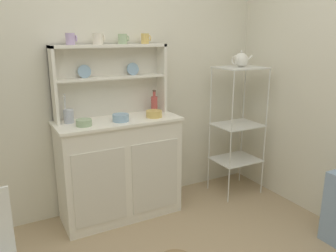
% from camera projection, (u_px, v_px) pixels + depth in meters
% --- Properties ---
extents(wall_back, '(3.84, 0.05, 2.50)m').
position_uv_depth(wall_back, '(101.00, 74.00, 2.98)').
color(wall_back, silver).
rests_on(wall_back, ground).
extents(hutch_cabinet, '(1.05, 0.45, 0.89)m').
position_uv_depth(hutch_cabinet, '(120.00, 167.00, 2.99)').
color(hutch_cabinet, white).
rests_on(hutch_cabinet, ground).
extents(hutch_shelf_unit, '(0.98, 0.18, 0.62)m').
position_uv_depth(hutch_shelf_unit, '(110.00, 74.00, 2.92)').
color(hutch_shelf_unit, silver).
rests_on(hutch_shelf_unit, hutch_cabinet).
extents(bakers_rack, '(0.45, 0.36, 1.29)m').
position_uv_depth(bakers_rack, '(238.00, 117.00, 3.37)').
color(bakers_rack, silver).
rests_on(bakers_rack, ground).
extents(cup_lilac_0, '(0.09, 0.07, 0.09)m').
position_uv_depth(cup_lilac_0, '(70.00, 39.00, 2.66)').
color(cup_lilac_0, '#B79ECC').
rests_on(cup_lilac_0, hutch_shelf_unit).
extents(cup_cream_1, '(0.10, 0.08, 0.09)m').
position_uv_depth(cup_cream_1, '(98.00, 39.00, 2.76)').
color(cup_cream_1, silver).
rests_on(cup_cream_1, hutch_shelf_unit).
extents(cup_sage_2, '(0.09, 0.08, 0.08)m').
position_uv_depth(cup_sage_2, '(123.00, 39.00, 2.86)').
color(cup_sage_2, '#9EB78E').
rests_on(cup_sage_2, hutch_shelf_unit).
extents(cup_gold_3, '(0.08, 0.07, 0.09)m').
position_uv_depth(cup_gold_3, '(145.00, 39.00, 2.96)').
color(cup_gold_3, '#DBB760').
rests_on(cup_gold_3, hutch_shelf_unit).
extents(bowl_mixing_large, '(0.12, 0.12, 0.05)m').
position_uv_depth(bowl_mixing_large, '(84.00, 123.00, 2.67)').
color(bowl_mixing_large, '#9EB78E').
rests_on(bowl_mixing_large, hutch_cabinet).
extents(bowl_floral_medium, '(0.14, 0.14, 0.06)m').
position_uv_depth(bowl_floral_medium, '(121.00, 118.00, 2.81)').
color(bowl_floral_medium, '#8EB2D1').
rests_on(bowl_floral_medium, hutch_cabinet).
extents(bowl_cream_small, '(0.14, 0.14, 0.06)m').
position_uv_depth(bowl_cream_small, '(154.00, 114.00, 2.95)').
color(bowl_cream_small, '#DBB760').
rests_on(bowl_cream_small, hutch_cabinet).
extents(jam_bottle, '(0.06, 0.06, 0.21)m').
position_uv_depth(jam_bottle, '(154.00, 104.00, 3.11)').
color(jam_bottle, '#B74C47').
rests_on(jam_bottle, hutch_cabinet).
extents(utensil_jar, '(0.08, 0.08, 0.24)m').
position_uv_depth(utensil_jar, '(69.00, 116.00, 2.75)').
color(utensil_jar, '#B2B7C6').
rests_on(utensil_jar, hutch_cabinet).
extents(porcelain_teapot, '(0.22, 0.13, 0.16)m').
position_uv_depth(porcelain_teapot, '(241.00, 60.00, 3.22)').
color(porcelain_teapot, white).
rests_on(porcelain_teapot, bakers_rack).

